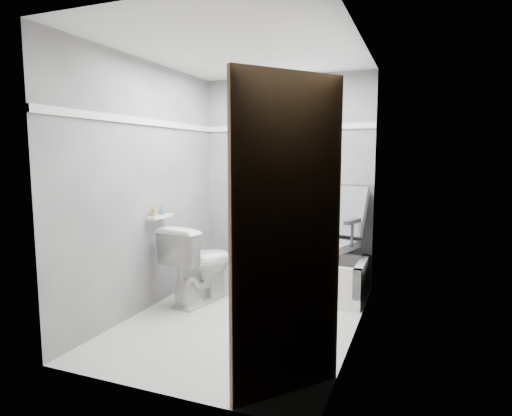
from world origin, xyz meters
The scene contains 19 objects.
floor centered at (0.00, 0.00, 0.00)m, with size 2.60×2.60×0.00m, color silver.
ceiling centered at (0.00, 0.00, 2.40)m, with size 2.60×2.60×0.00m, color silver.
wall_back centered at (0.00, 1.30, 1.20)m, with size 2.00×0.02×2.40m, color slate.
wall_front centered at (0.00, -1.30, 1.20)m, with size 2.00×0.02×2.40m, color slate.
wall_left centered at (-1.00, 0.00, 1.20)m, with size 0.02×2.60×2.40m, color slate.
wall_right centered at (1.00, 0.00, 1.20)m, with size 0.02×2.60×2.40m, color slate.
bathtub centered at (0.23, 0.93, 0.21)m, with size 1.50×0.70×0.42m, color white, non-canonical shape.
office_chair centered at (0.58, 0.97, 0.65)m, with size 0.61×0.61×1.06m, color slate, non-canonical shape.
toilet centered at (-0.62, 0.34, 0.40)m, with size 0.45×0.81×0.79m, color silver.
door centered at (0.98, -1.28, 1.00)m, with size 0.78×0.78×2.00m, color brown, non-canonical shape.
window centered at (0.25, 1.29, 2.02)m, with size 0.66×0.04×0.40m, color black, non-canonical shape.
backerboard centered at (0.25, 1.29, 0.80)m, with size 1.50×0.02×0.78m, color #4C4C4F.
trim_back centered at (0.00, 1.29, 1.82)m, with size 2.00×0.02×0.06m, color white.
trim_left centered at (-0.99, 0.00, 1.82)m, with size 0.02×2.60×0.06m, color white.
pole centered at (0.02, 1.06, 1.05)m, with size 0.02×0.02×1.95m, color white.
shelf centered at (-0.93, 0.11, 0.90)m, with size 0.10×0.32×0.03m, color white.
soap_bottle_a centered at (-0.94, 0.03, 0.97)m, with size 0.05×0.05×0.12m, color #A68F53.
soap_bottle_b centered at (-0.94, 0.17, 0.96)m, with size 0.07×0.07×0.09m, color #456F7F.
faucet centered at (-0.20, 1.27, 0.55)m, with size 0.26×0.10×0.16m, color silver, non-canonical shape.
Camera 1 is at (1.49, -3.45, 1.50)m, focal length 30.00 mm.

